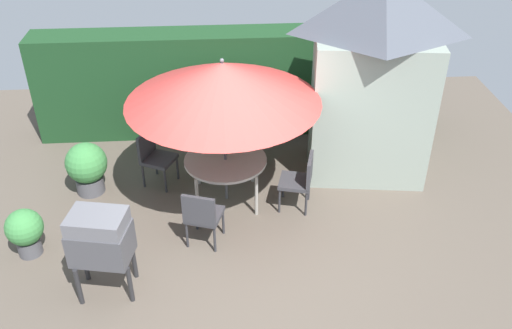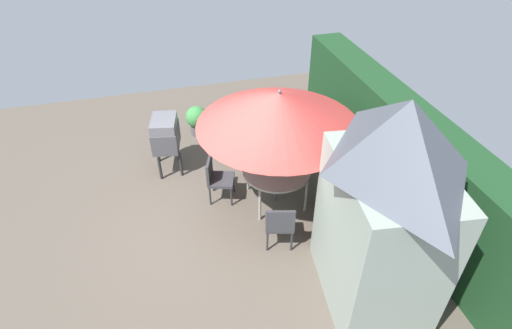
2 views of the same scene
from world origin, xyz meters
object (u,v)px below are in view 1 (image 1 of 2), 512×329
at_px(chair_toward_hedge, 301,178).
at_px(chair_toward_house, 242,134).
at_px(potted_plant_by_grill, 87,166).
at_px(chair_near_shed, 154,155).
at_px(patio_umbrella, 223,83).
at_px(potted_plant_by_shed, 25,230).
at_px(patio_table, 226,162).
at_px(chair_far_side, 202,214).
at_px(garden_shed, 373,78).
at_px(bbq_grill, 100,238).

height_order(chair_toward_hedge, chair_toward_house, same).
bearing_deg(potted_plant_by_grill, chair_near_shed, 10.86).
relative_size(patio_umbrella, potted_plant_by_shed, 3.92).
distance_m(patio_table, potted_plant_by_shed, 2.94).
relative_size(chair_far_side, chair_toward_hedge, 1.00).
xyz_separation_m(patio_table, patio_umbrella, (0.00, 0.00, 1.31)).
distance_m(patio_table, patio_umbrella, 1.31).
bearing_deg(chair_near_shed, patio_umbrella, -25.43).
height_order(patio_table, chair_near_shed, chair_near_shed).
bearing_deg(patio_table, potted_plant_by_grill, 171.03).
bearing_deg(chair_near_shed, chair_toward_house, 21.47).
xyz_separation_m(chair_near_shed, potted_plant_by_shed, (-1.60, -1.62, -0.12)).
bearing_deg(chair_near_shed, potted_plant_by_shed, -134.64).
bearing_deg(patio_umbrella, chair_near_shed, 154.57).
relative_size(chair_toward_hedge, potted_plant_by_grill, 1.05).
bearing_deg(chair_toward_house, chair_far_side, -106.87).
distance_m(garden_shed, chair_toward_hedge, 1.93).
bearing_deg(bbq_grill, patio_umbrella, 50.23).
xyz_separation_m(bbq_grill, chair_far_side, (1.19, 0.79, -0.33)).
bearing_deg(bbq_grill, potted_plant_by_shed, 147.07).
bearing_deg(patio_table, chair_toward_hedge, -14.60).
relative_size(bbq_grill, potted_plant_by_shed, 1.70).
xyz_separation_m(bbq_grill, potted_plant_by_shed, (-1.19, 0.77, -0.45)).
xyz_separation_m(chair_near_shed, potted_plant_by_grill, (-1.02, -0.20, -0.05)).
bearing_deg(chair_far_side, chair_toward_hedge, 27.78).
distance_m(bbq_grill, chair_far_side, 1.47).
bearing_deg(chair_toward_house, chair_near_shed, -158.53).
bearing_deg(patio_umbrella, chair_far_side, -108.12).
xyz_separation_m(chair_far_side, potted_plant_by_shed, (-2.38, -0.03, -0.12)).
bearing_deg(potted_plant_by_grill, chair_toward_hedge, -10.91).
xyz_separation_m(garden_shed, potted_plant_by_shed, (-5.04, -1.77, -1.26)).
bearing_deg(potted_plant_by_grill, chair_toward_house, 17.19).
height_order(bbq_grill, potted_plant_by_shed, bbq_grill).
bearing_deg(bbq_grill, chair_toward_hedge, 30.49).
xyz_separation_m(chair_toward_hedge, chair_toward_house, (-0.80, 1.39, 0.00)).
distance_m(potted_plant_by_shed, potted_plant_by_grill, 1.53).
bearing_deg(garden_shed, potted_plant_by_shed, -160.61).
relative_size(patio_table, potted_plant_by_shed, 1.76).
distance_m(chair_toward_hedge, potted_plant_by_shed, 3.92).
xyz_separation_m(patio_umbrella, potted_plant_by_shed, (-2.72, -1.08, -1.58)).
xyz_separation_m(garden_shed, chair_toward_house, (-2.00, 0.41, -1.14)).
bearing_deg(chair_far_side, potted_plant_by_grill, 142.31).
relative_size(garden_shed, patio_table, 2.61).
height_order(chair_far_side, potted_plant_by_shed, chair_far_side).
relative_size(chair_near_shed, potted_plant_by_grill, 1.05).
bearing_deg(potted_plant_by_shed, chair_toward_house, 35.73).
relative_size(garden_shed, potted_plant_by_shed, 4.60).
bearing_deg(potted_plant_by_grill, patio_table, -8.97).
xyz_separation_m(patio_umbrella, chair_toward_house, (0.31, 1.10, -1.46)).
distance_m(patio_umbrella, chair_toward_house, 1.85).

